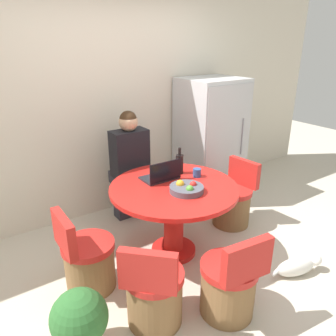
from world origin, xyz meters
name	(u,v)px	position (x,y,z in m)	size (l,w,h in m)	color
ground_plane	(191,272)	(0.00, 0.00, 0.00)	(12.00, 12.00, 0.00)	beige
wall_back	(109,106)	(0.00, 1.61, 1.30)	(7.00, 0.06, 2.60)	beige
refrigerator	(210,139)	(1.24, 1.21, 0.79)	(0.76, 0.70, 1.57)	silver
dining_table	(174,203)	(0.04, 0.35, 0.55)	(1.22, 1.22, 0.74)	red
chair_near_camera	(229,286)	(-0.06, -0.54, 0.26)	(0.45, 0.46, 0.75)	brown
chair_right_side	(233,203)	(0.94, 0.43, 0.26)	(0.45, 0.44, 0.75)	brown
chair_left_side	(88,262)	(-0.85, 0.35, 0.26)	(0.44, 0.44, 0.75)	brown
chair_near_left_corner	(154,294)	(-0.58, -0.29, 0.26)	(0.51, 0.51, 0.75)	brown
person_seated	(128,163)	(0.00, 1.18, 0.72)	(0.40, 0.37, 1.32)	#2D2D38
laptop	(161,176)	(0.03, 0.54, 0.78)	(0.35, 0.24, 0.21)	#232328
fruit_bowl	(187,188)	(0.07, 0.19, 0.77)	(0.31, 0.31, 0.10)	#4C4C56
coffee_cup	(197,173)	(0.37, 0.41, 0.78)	(0.08, 0.08, 0.08)	#2D4C84
bottle	(180,163)	(0.27, 0.58, 0.84)	(0.08, 0.08, 0.27)	black
cat	(298,266)	(0.79, -0.57, 0.09)	(0.51, 0.25, 0.17)	white
potted_plant	(80,322)	(-1.13, -0.24, 0.27)	(0.39, 0.39, 0.50)	#935638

